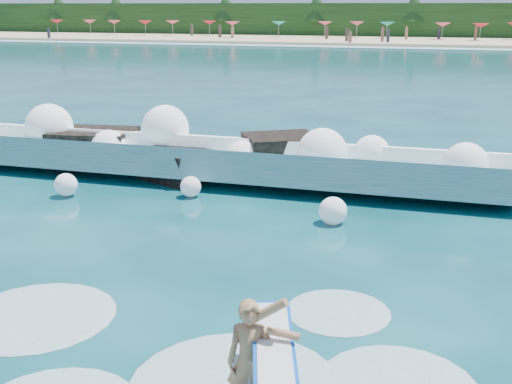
% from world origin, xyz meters
% --- Properties ---
extents(ground, '(200.00, 200.00, 0.00)m').
position_xyz_m(ground, '(0.00, 0.00, 0.00)').
color(ground, '#07323E').
rests_on(ground, ground).
extents(beach, '(140.00, 20.00, 0.40)m').
position_xyz_m(beach, '(0.00, 78.00, 0.20)').
color(beach, tan).
rests_on(beach, ground).
extents(wet_band, '(140.00, 5.00, 0.08)m').
position_xyz_m(wet_band, '(0.00, 67.00, 0.04)').
color(wet_band, silver).
rests_on(wet_band, ground).
extents(treeline, '(140.00, 4.00, 5.00)m').
position_xyz_m(treeline, '(0.00, 88.00, 2.50)').
color(treeline, black).
rests_on(treeline, ground).
extents(breaking_wave, '(16.51, 2.64, 1.42)m').
position_xyz_m(breaking_wave, '(-1.51, 6.93, 0.50)').
color(breaking_wave, teal).
rests_on(breaking_wave, ground).
extents(rock_cluster, '(8.23, 3.36, 1.37)m').
position_xyz_m(rock_cluster, '(-2.55, 7.34, 0.44)').
color(rock_cluster, black).
rests_on(rock_cluster, ground).
extents(surfer_with_board, '(1.15, 2.80, 1.57)m').
position_xyz_m(surfer_with_board, '(2.91, -2.77, 0.58)').
color(surfer_with_board, '#A3764C').
rests_on(surfer_with_board, ground).
extents(wave_spray, '(15.11, 4.47, 1.93)m').
position_xyz_m(wave_spray, '(-1.84, 6.90, 0.95)').
color(wave_spray, white).
rests_on(wave_spray, ground).
extents(surf_foam, '(8.56, 5.54, 0.14)m').
position_xyz_m(surf_foam, '(1.94, -2.37, 0.00)').
color(surf_foam, silver).
rests_on(surf_foam, ground).
extents(beach_umbrellas, '(113.08, 6.75, 0.50)m').
position_xyz_m(beach_umbrellas, '(0.09, 80.47, 2.25)').
color(beach_umbrellas, red).
rests_on(beach_umbrellas, ground).
extents(beachgoers, '(89.05, 13.45, 1.93)m').
position_xyz_m(beachgoers, '(-10.14, 74.76, 1.08)').
color(beachgoers, '#3F332D').
rests_on(beachgoers, ground).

